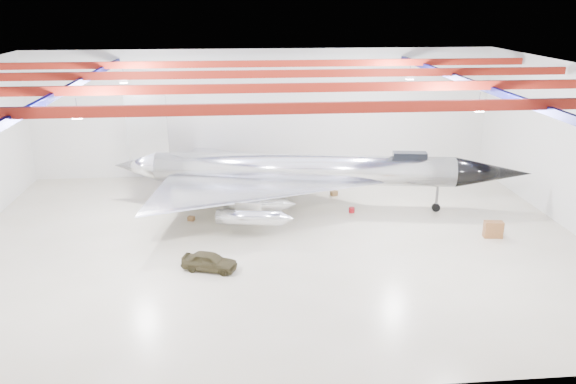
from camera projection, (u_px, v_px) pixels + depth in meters
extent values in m
plane|color=#BFB697|center=(277.00, 241.00, 36.68)|extent=(40.00, 40.00, 0.00)
plane|color=silver|center=(264.00, 113.00, 49.00)|extent=(40.00, 0.00, 40.00)
plane|color=#0A0F38|center=(276.00, 70.00, 33.09)|extent=(40.00, 40.00, 0.00)
cube|color=maroon|center=(290.00, 108.00, 24.81)|extent=(39.50, 0.25, 0.50)
cube|color=maroon|center=(280.00, 88.00, 30.46)|extent=(39.50, 0.25, 0.50)
cube|color=maroon|center=(272.00, 74.00, 36.11)|extent=(39.50, 0.25, 0.50)
cube|color=maroon|center=(267.00, 64.00, 41.75)|extent=(39.50, 0.25, 0.50)
cube|color=#0C0D49|center=(69.00, 88.00, 32.36)|extent=(0.25, 29.50, 0.40)
cube|color=#0C0D49|center=(471.00, 83.00, 34.40)|extent=(0.25, 29.50, 0.40)
cube|color=silver|center=(78.00, 115.00, 27.01)|extent=(0.55, 0.55, 0.25)
cube|color=silver|center=(479.00, 108.00, 28.72)|extent=(0.55, 0.55, 0.25)
cube|color=silver|center=(124.00, 80.00, 38.31)|extent=(0.55, 0.55, 0.25)
cube|color=silver|center=(410.00, 77.00, 40.01)|extent=(0.55, 0.55, 0.25)
cylinder|color=silver|center=(303.00, 169.00, 41.38)|extent=(22.04, 5.66, 2.20)
cone|color=black|center=(493.00, 173.00, 40.48)|extent=(5.77, 3.04, 2.20)
cone|color=silver|center=(136.00, 166.00, 42.21)|extent=(3.60, 2.69, 2.20)
cube|color=silver|center=(147.00, 129.00, 41.21)|extent=(3.06, 0.62, 4.94)
cube|color=black|center=(410.00, 156.00, 40.50)|extent=(2.53, 1.25, 0.55)
cylinder|color=silver|center=(248.00, 218.00, 36.41)|extent=(4.28, 1.64, 0.99)
cylinder|color=silver|center=(254.00, 203.00, 39.00)|extent=(4.28, 1.64, 0.99)
cylinder|color=silver|center=(264.00, 175.00, 45.21)|extent=(4.28, 1.64, 0.99)
cylinder|color=silver|center=(268.00, 165.00, 47.80)|extent=(4.28, 1.64, 0.99)
cylinder|color=#59595B|center=(437.00, 199.00, 41.42)|extent=(0.20, 0.20, 1.98)
cylinder|color=black|center=(436.00, 207.00, 41.64)|extent=(0.65, 0.34, 0.62)
cylinder|color=#59595B|center=(240.00, 207.00, 39.77)|extent=(0.20, 0.20, 1.98)
cylinder|color=black|center=(240.00, 216.00, 39.99)|extent=(0.65, 0.34, 0.62)
cylinder|color=#59595B|center=(250.00, 183.00, 44.94)|extent=(0.20, 0.20, 1.98)
cylinder|color=black|center=(250.00, 191.00, 45.17)|extent=(0.65, 0.34, 0.62)
imported|color=#3B341D|center=(209.00, 261.00, 32.58)|extent=(3.48, 2.25, 1.10)
cube|color=brown|center=(493.00, 229.00, 37.07)|extent=(1.28, 0.76, 1.11)
cube|color=olive|center=(191.00, 218.00, 39.97)|extent=(0.55, 0.51, 0.31)
cube|color=olive|center=(334.00, 193.00, 45.05)|extent=(0.64, 0.59, 0.36)
cube|color=#59595B|center=(176.00, 207.00, 42.23)|extent=(0.38, 0.34, 0.23)
cylinder|color=#A2101A|center=(352.00, 210.00, 41.47)|extent=(0.46, 0.46, 0.38)
cube|color=olive|center=(257.00, 215.00, 40.44)|extent=(0.54, 0.43, 0.37)
cylinder|color=#59595B|center=(298.00, 186.00, 46.68)|extent=(0.52, 0.52, 0.39)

